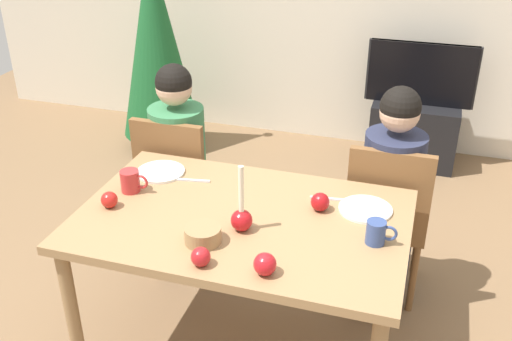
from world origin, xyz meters
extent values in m
cube|color=#99754C|center=(0.00, 0.00, 0.73)|extent=(1.40, 0.90, 0.04)
cylinder|color=#99754C|center=(-0.64, -0.39, 0.35)|extent=(0.06, 0.06, 0.71)
cylinder|color=#99754C|center=(-0.64, 0.39, 0.35)|extent=(0.06, 0.06, 0.71)
cylinder|color=#99754C|center=(0.64, 0.39, 0.35)|extent=(0.06, 0.06, 0.71)
cube|color=brown|center=(-0.58, 0.69, 0.43)|extent=(0.40, 0.40, 0.04)
cube|color=brown|center=(-0.58, 0.51, 0.68)|extent=(0.40, 0.04, 0.45)
cylinder|color=brown|center=(-0.41, 0.86, 0.21)|extent=(0.04, 0.04, 0.41)
cylinder|color=brown|center=(-0.75, 0.86, 0.21)|extent=(0.04, 0.04, 0.41)
cylinder|color=brown|center=(-0.41, 0.52, 0.21)|extent=(0.04, 0.04, 0.41)
cylinder|color=brown|center=(-0.75, 0.52, 0.21)|extent=(0.04, 0.04, 0.41)
cube|color=brown|center=(0.57, 0.69, 0.43)|extent=(0.40, 0.40, 0.04)
cube|color=brown|center=(0.57, 0.51, 0.68)|extent=(0.40, 0.04, 0.45)
cylinder|color=brown|center=(0.74, 0.86, 0.21)|extent=(0.04, 0.04, 0.41)
cylinder|color=brown|center=(0.40, 0.86, 0.21)|extent=(0.04, 0.04, 0.41)
cylinder|color=brown|center=(0.74, 0.52, 0.21)|extent=(0.04, 0.04, 0.41)
cylinder|color=brown|center=(0.40, 0.52, 0.21)|extent=(0.04, 0.04, 0.41)
cube|color=#33384C|center=(-0.58, 0.64, 0.23)|extent=(0.28, 0.28, 0.45)
cylinder|color=#387A4C|center=(-0.58, 0.64, 0.69)|extent=(0.30, 0.30, 0.48)
sphere|color=tan|center=(-0.58, 0.64, 1.04)|extent=(0.19, 0.19, 0.19)
sphere|color=black|center=(-0.58, 0.64, 1.07)|extent=(0.19, 0.19, 0.19)
cube|color=#33384C|center=(0.57, 0.64, 0.23)|extent=(0.28, 0.28, 0.45)
cylinder|color=#282D47|center=(0.57, 0.64, 0.69)|extent=(0.30, 0.30, 0.48)
sphere|color=tan|center=(0.57, 0.64, 1.04)|extent=(0.19, 0.19, 0.19)
sphere|color=black|center=(0.57, 0.64, 1.07)|extent=(0.19, 0.19, 0.19)
cube|color=black|center=(0.61, 2.30, 0.24)|extent=(0.64, 0.40, 0.48)
cube|color=black|center=(0.61, 2.30, 0.71)|extent=(0.79, 0.04, 0.46)
cube|color=black|center=(0.61, 2.30, 0.71)|extent=(0.76, 0.05, 0.46)
cylinder|color=brown|center=(-1.34, 1.97, 0.07)|extent=(0.08, 0.08, 0.14)
cone|color=#195628|center=(-1.34, 1.97, 0.87)|extent=(0.61, 0.61, 1.46)
sphere|color=red|center=(0.03, -0.10, 0.80)|extent=(0.09, 0.09, 0.09)
cylinder|color=#EFE5C6|center=(0.03, -0.10, 0.94)|extent=(0.02, 0.02, 0.20)
cylinder|color=white|center=(-0.50, 0.26, 0.76)|extent=(0.23, 0.23, 0.01)
cylinder|color=white|center=(0.49, 0.20, 0.76)|extent=(0.23, 0.23, 0.01)
cylinder|color=#B72D2D|center=(-0.55, 0.06, 0.80)|extent=(0.09, 0.09, 0.10)
torus|color=#B72D2D|center=(-0.50, 0.06, 0.81)|extent=(0.07, 0.01, 0.07)
cylinder|color=#33477F|center=(0.56, -0.03, 0.80)|extent=(0.08, 0.08, 0.10)
torus|color=#33477F|center=(0.61, -0.03, 0.80)|extent=(0.07, 0.01, 0.07)
cube|color=silver|center=(-0.33, 0.23, 0.75)|extent=(0.18, 0.04, 0.01)
cube|color=silver|center=(0.33, 0.25, 0.75)|extent=(0.18, 0.04, 0.01)
cylinder|color=#99754C|center=(-0.09, -0.22, 0.78)|extent=(0.15, 0.15, 0.07)
sphere|color=#B31B1F|center=(-0.04, -0.37, 0.79)|extent=(0.08, 0.08, 0.08)
sphere|color=red|center=(0.20, -0.35, 0.79)|extent=(0.09, 0.09, 0.09)
sphere|color=#AC1216|center=(0.30, 0.15, 0.79)|extent=(0.08, 0.08, 0.08)
sphere|color=red|center=(-0.57, -0.10, 0.79)|extent=(0.07, 0.07, 0.07)
camera|label=1|loc=(0.69, -2.01, 2.09)|focal=41.35mm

